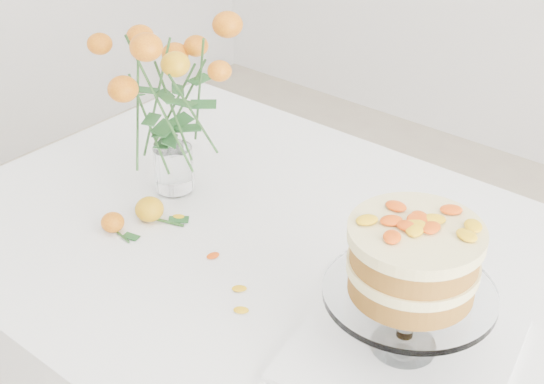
# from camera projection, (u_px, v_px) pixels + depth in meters

# --- Properties ---
(table) EXTENTS (1.43, 0.93, 0.76)m
(table) POSITION_uv_depth(u_px,v_px,m) (298.00, 292.00, 1.42)
(table) COLOR tan
(table) RESTS_ON ground
(napkin) EXTENTS (0.37, 0.37, 0.01)m
(napkin) POSITION_uv_depth(u_px,v_px,m) (403.00, 349.00, 1.16)
(napkin) COLOR white
(napkin) RESTS_ON table
(cake_stand) EXTENTS (0.26, 0.26, 0.23)m
(cake_stand) POSITION_uv_depth(u_px,v_px,m) (413.00, 266.00, 1.08)
(cake_stand) COLOR white
(cake_stand) RESTS_ON napkin
(rose_vase) EXTENTS (0.34, 0.34, 0.40)m
(rose_vase) POSITION_uv_depth(u_px,v_px,m) (167.00, 86.00, 1.45)
(rose_vase) COLOR white
(rose_vase) RESTS_ON table
(loose_rose_near) EXTENTS (0.10, 0.06, 0.05)m
(loose_rose_near) POSITION_uv_depth(u_px,v_px,m) (150.00, 209.00, 1.47)
(loose_rose_near) COLOR gold
(loose_rose_near) RESTS_ON table
(loose_rose_far) EXTENTS (0.08, 0.04, 0.04)m
(loose_rose_far) POSITION_uv_depth(u_px,v_px,m) (113.00, 222.00, 1.44)
(loose_rose_far) COLOR #BA4109
(loose_rose_far) RESTS_ON table
(stray_petal_a) EXTENTS (0.03, 0.02, 0.00)m
(stray_petal_a) POSITION_uv_depth(u_px,v_px,m) (213.00, 256.00, 1.37)
(stray_petal_a) COLOR yellow
(stray_petal_a) RESTS_ON table
(stray_petal_b) EXTENTS (0.03, 0.02, 0.00)m
(stray_petal_b) POSITION_uv_depth(u_px,v_px,m) (239.00, 289.00, 1.29)
(stray_petal_b) COLOR yellow
(stray_petal_b) RESTS_ON table
(stray_petal_c) EXTENTS (0.03, 0.02, 0.00)m
(stray_petal_c) POSITION_uv_depth(u_px,v_px,m) (241.00, 310.00, 1.25)
(stray_petal_c) COLOR yellow
(stray_petal_c) RESTS_ON table
(stray_petal_d) EXTENTS (0.03, 0.02, 0.00)m
(stray_petal_d) POSITION_uv_depth(u_px,v_px,m) (179.00, 217.00, 1.48)
(stray_petal_d) COLOR yellow
(stray_petal_d) RESTS_ON table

